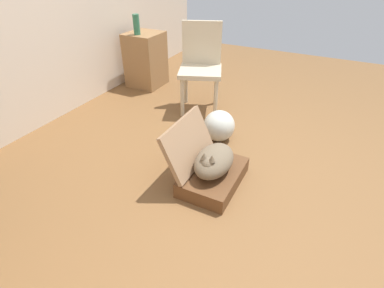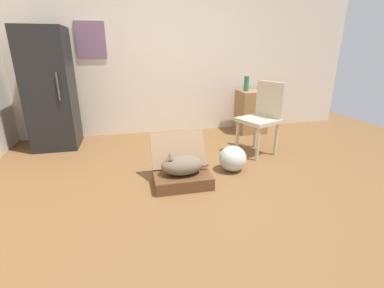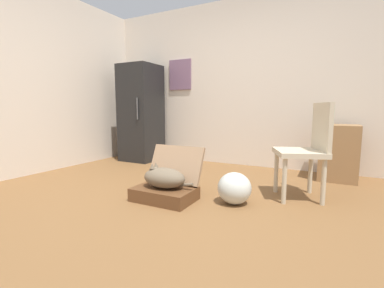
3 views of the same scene
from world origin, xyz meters
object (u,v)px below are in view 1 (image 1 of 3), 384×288
suitcase_base (213,177)px  cat (214,161)px  side_table (146,60)px  vase_tall (136,24)px  plastic_bag_white (219,126)px  chair (201,64)px

suitcase_base → cat: size_ratio=1.14×
side_table → vase_tall: vase_tall is taller
plastic_bag_white → chair: 0.85m
suitcase_base → side_table: size_ratio=0.84×
cat → vase_tall: bearing=50.0°
plastic_bag_white → chair: bearing=39.8°
cat → chair: size_ratio=0.54×
suitcase_base → side_table: 2.29m
plastic_bag_white → vase_tall: bearing=62.4°
cat → plastic_bag_white: cat is taller
plastic_bag_white → side_table: (0.88, 1.45, 0.20)m
plastic_bag_white → vase_tall: vase_tall is taller
side_table → plastic_bag_white: bearing=-121.2°
cat → side_table: (1.53, 1.68, 0.12)m
cat → plastic_bag_white: 0.70m
cat → chair: (1.24, 0.71, 0.30)m
cat → chair: bearing=29.9°
suitcase_base → cat: 0.17m
cat → chair: chair is taller
chair → cat: bearing=-81.9°
vase_tall → chair: 1.04m
plastic_bag_white → cat: bearing=-161.0°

